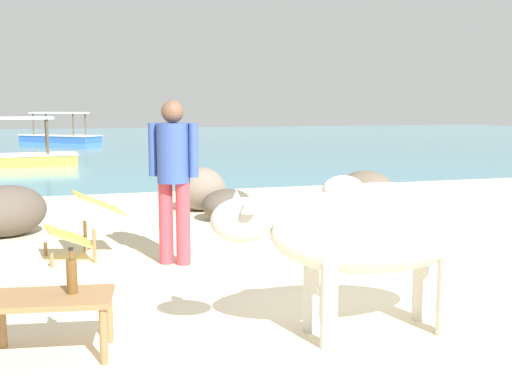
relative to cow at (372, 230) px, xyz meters
name	(u,v)px	position (x,y,z in m)	size (l,w,h in m)	color
sand_beach	(375,309)	(0.32, 0.52, -0.75)	(18.00, 14.00, 0.04)	beige
water_surface	(126,144)	(0.32, 22.52, -0.77)	(60.00, 36.00, 0.03)	teal
cow	(372,230)	(0.00, 0.00, 0.00)	(1.96, 0.60, 1.11)	beige
low_bench_table	(50,305)	(-2.10, 0.24, -0.41)	(0.82, 0.55, 0.39)	olive
bottle	(72,275)	(-1.96, 0.25, -0.22)	(0.07, 0.07, 0.30)	brown
deck_chair_near	(84,221)	(-1.83, 2.81, -0.35)	(0.84, 0.64, 0.68)	olive
person_standing	(174,170)	(-0.98, 2.29, 0.21)	(0.45, 0.32, 1.62)	#CC3D47
shore_rock_large	(7,211)	(-2.69, 4.17, -0.42)	(0.96, 0.69, 0.62)	brown
shore_rock_medium	(366,188)	(2.53, 5.09, -0.46)	(0.84, 0.78, 0.55)	#6B5B4C
shore_rock_small	(200,189)	(-0.08, 5.36, -0.41)	(0.84, 0.75, 0.66)	gray
shore_rock_flat	(228,205)	(0.11, 4.45, -0.52)	(0.73, 0.68, 0.43)	brown
boat_yellow	(4,156)	(-3.58, 13.63, -0.48)	(3.75, 1.43, 1.29)	gold
boat_blue	(60,136)	(-2.31, 24.41, -0.48)	(3.53, 3.28, 1.29)	#3866B7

